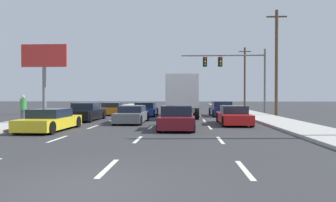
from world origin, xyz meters
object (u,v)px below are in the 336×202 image
utility_pole_far (245,77)px  utility_pole_mid (276,62)px  car_black (86,112)px  roadside_billboard (44,64)px  car_navy (221,109)px  car_red (233,116)px  pedestrian_near_corner (23,109)px  car_yellow (50,120)px  car_maroon (177,118)px  box_truck (182,94)px  traffic_signal_mast (230,66)px  car_blue (146,110)px  car_gray (132,115)px  car_orange (113,109)px

utility_pole_far → utility_pole_mid: bearing=-92.3°
car_black → roadside_billboard: (-6.50, 7.17, 4.39)m
car_navy → car_red: 8.02m
pedestrian_near_corner → car_yellow: bearing=-45.3°
utility_pole_mid → car_yellow: bearing=-141.1°
utility_pole_mid → utility_pole_far: (0.72, 17.95, -0.26)m
car_maroon → box_truck: bearing=88.3°
traffic_signal_mast → utility_pole_mid: (3.63, -3.61, 0.06)m
car_blue → car_red: (6.64, -7.95, -0.04)m
traffic_signal_mast → utility_pole_far: utility_pole_far is taller
utility_pole_far → car_maroon: bearing=-107.9°
car_gray → box_truck: (3.37, 5.11, 1.42)m
car_gray → traffic_signal_mast: (8.18, 11.15, 4.30)m
car_black → car_maroon: size_ratio=1.03×
car_orange → car_red: (10.00, -9.37, -0.01)m
car_red → pedestrian_near_corner: bearing=-176.5°
box_truck → utility_pole_far: size_ratio=0.85×
car_maroon → car_navy: size_ratio=1.05×
utility_pole_mid → car_orange: bearing=176.2°
car_red → car_blue: bearing=129.8°
car_maroon → car_red: (3.55, 2.88, -0.04)m
car_blue → traffic_signal_mast: (8.16, 4.01, 4.27)m
roadside_billboard → car_blue: bearing=-10.0°
car_gray → utility_pole_far: size_ratio=0.51×
box_truck → car_blue: bearing=148.8°
roadside_billboard → car_black: bearing=-47.8°
car_gray → car_navy: size_ratio=1.07×
car_yellow → roadside_billboard: size_ratio=0.65×
car_gray → car_maroon: bearing=-50.0°
car_yellow → utility_pole_far: utility_pole_far is taller
car_maroon → utility_pole_mid: (8.70, 11.23, 4.33)m
car_black → utility_pole_far: bearing=55.5°
car_gray → car_yellow: bearing=-126.0°
car_maroon → traffic_signal_mast: bearing=71.1°
car_orange → car_gray: car_orange is taller
car_navy → roadside_billboard: 17.74m
car_maroon → roadside_billboard: size_ratio=0.66×
utility_pole_mid → car_red: bearing=-121.7°
car_orange → car_red: size_ratio=0.89×
car_blue → utility_pole_mid: (11.79, 0.40, 4.33)m
box_truck → car_black: bearing=-154.8°
car_orange → car_maroon: (6.45, -12.25, 0.03)m
car_navy → utility_pole_mid: utility_pole_mid is taller
car_orange → box_truck: size_ratio=0.54×
car_maroon → car_yellow: bearing=-170.4°
car_gray → pedestrian_near_corner: bearing=-166.3°
car_maroon → car_red: size_ratio=0.98×
car_orange → roadside_billboard: bearing=176.7°
car_orange → car_blue: size_ratio=0.97×
car_black → car_gray: bearing=-25.4°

